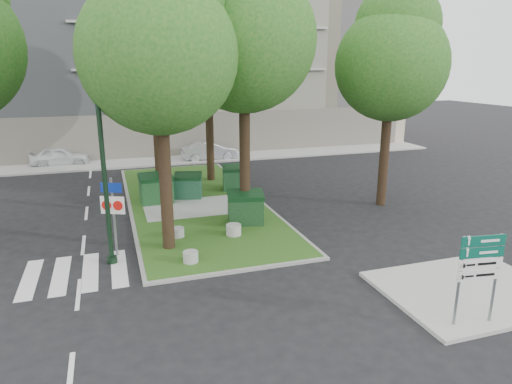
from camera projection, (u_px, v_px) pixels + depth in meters
name	position (u px, v px, depth m)	size (l,w,h in m)	color
ground	(226.00, 273.00, 14.78)	(120.00, 120.00, 0.00)	black
median_island	(195.00, 202.00, 22.24)	(6.00, 16.00, 0.12)	#294B15
median_kerb	(195.00, 202.00, 22.24)	(6.30, 16.30, 0.10)	gray
sidewalk_corner	(468.00, 290.00, 13.51)	(5.00, 4.00, 0.12)	#999993
building_sidewalk	(159.00, 161.00, 31.70)	(42.00, 3.00, 0.12)	#999993
zebra_crossing	(105.00, 269.00, 15.03)	(5.00, 3.00, 0.01)	silver
apartment_building	(143.00, 46.00, 36.43)	(41.00, 12.00, 16.00)	beige
tree_median_near_left	(160.00, 39.00, 14.73)	(5.20, 5.20, 10.53)	black
tree_median_near_right	(246.00, 25.00, 17.44)	(5.60, 5.60, 11.46)	black
tree_median_mid	(155.00, 54.00, 20.92)	(4.80, 4.80, 9.99)	black
tree_median_far	(208.00, 30.00, 24.27)	(5.80, 5.80, 11.93)	black
tree_street_right	(393.00, 54.00, 20.26)	(5.00, 5.00, 10.06)	black
dumpster_a	(156.00, 189.00, 21.80)	(1.62, 1.20, 1.43)	#103B17
dumpster_b	(188.00, 186.00, 22.64)	(1.55, 1.27, 1.25)	#113B25
dumpster_c	(246.00, 208.00, 18.94)	(1.66, 1.31, 1.38)	black
dumpster_d	(236.00, 178.00, 24.15)	(1.57, 1.23, 1.32)	#133E1D
bollard_left	(191.00, 257.00, 15.30)	(0.51, 0.51, 0.37)	#9A9A95
bollard_right	(234.00, 230.00, 17.73)	(0.59, 0.59, 0.42)	#9D9D98
bollard_mid	(178.00, 232.00, 17.55)	(0.50, 0.50, 0.36)	gray
litter_bin	(234.00, 179.00, 24.75)	(0.46, 0.46, 0.80)	gold
street_lamp	(102.00, 148.00, 14.49)	(0.50, 0.50, 6.28)	black
traffic_sign_pole	(113.00, 206.00, 15.69)	(0.79, 0.39, 2.83)	slate
directional_sign	(479.00, 265.00, 11.31)	(1.19, 0.22, 2.39)	slate
car_white	(60.00, 156.00, 30.44)	(1.50, 3.73, 1.27)	silver
car_silver	(210.00, 151.00, 32.24)	(1.37, 3.92, 1.29)	#AAABB2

